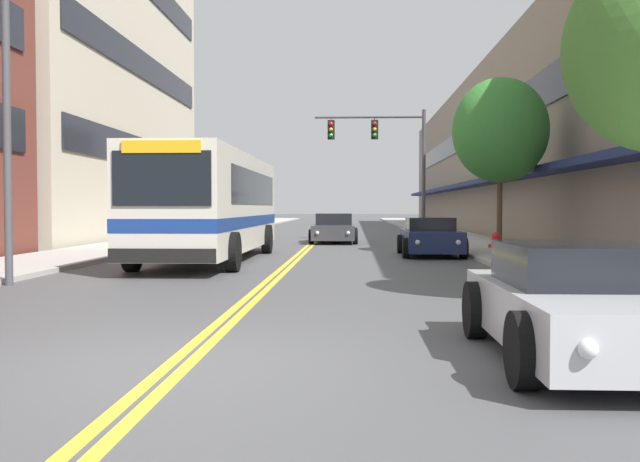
# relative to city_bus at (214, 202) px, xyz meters

# --- Properties ---
(ground_plane) EXTENTS (240.00, 240.00, 0.00)m
(ground_plane) POSITION_rel_city_bus_xyz_m (2.47, 22.71, -1.78)
(ground_plane) COLOR #4C4C4F
(sidewalk_left) EXTENTS (3.28, 106.00, 0.12)m
(sidewalk_left) POSITION_rel_city_bus_xyz_m (-4.67, 22.71, -1.72)
(sidewalk_left) COLOR #B2ADA5
(sidewalk_left) RESTS_ON ground_plane
(sidewalk_right) EXTENTS (3.28, 106.00, 0.12)m
(sidewalk_right) POSITION_rel_city_bus_xyz_m (9.61, 22.71, -1.72)
(sidewalk_right) COLOR #B2ADA5
(sidewalk_right) RESTS_ON ground_plane
(centre_line) EXTENTS (0.34, 106.00, 0.01)m
(centre_line) POSITION_rel_city_bus_xyz_m (2.47, 22.71, -1.78)
(centre_line) COLOR yellow
(centre_line) RESTS_ON ground_plane
(storefront_row_right) EXTENTS (9.10, 68.00, 9.84)m
(storefront_row_right) POSITION_rel_city_bus_xyz_m (15.48, 22.71, 3.13)
(storefront_row_right) COLOR gray
(storefront_row_right) RESTS_ON ground_plane
(city_bus) EXTENTS (2.84, 11.66, 3.16)m
(city_bus) POSITION_rel_city_bus_xyz_m (0.00, 0.00, 0.00)
(city_bus) COLOR silver
(city_bus) RESTS_ON ground_plane
(car_red_parked_left_near) EXTENTS (2.09, 4.53, 1.34)m
(car_red_parked_left_near) POSITION_rel_city_bus_xyz_m (-1.85, 10.49, -1.15)
(car_red_parked_left_near) COLOR maroon
(car_red_parked_left_near) RESTS_ON ground_plane
(car_silver_parked_right_foreground) EXTENTS (2.16, 4.15, 1.22)m
(car_silver_parked_right_foreground) POSITION_rel_city_bus_xyz_m (6.73, -13.97, -1.20)
(car_silver_parked_right_foreground) COLOR #B7B7BC
(car_silver_parked_right_foreground) RESTS_ON ground_plane
(car_navy_parked_right_mid) EXTENTS (2.02, 4.32, 1.27)m
(car_navy_parked_right_mid) POSITION_rel_city_bus_xyz_m (6.84, 2.27, -1.18)
(car_navy_parked_right_mid) COLOR #19234C
(car_navy_parked_right_mid) RESTS_ON ground_plane
(car_dark_grey_moving_lead) EXTENTS (2.13, 4.59, 1.33)m
(car_dark_grey_moving_lead) POSITION_rel_city_bus_xyz_m (3.41, 10.76, -1.17)
(car_dark_grey_moving_lead) COLOR #38383D
(car_dark_grey_moving_lead) RESTS_ON ground_plane
(traffic_signal_mast) EXTENTS (5.34, 0.38, 6.30)m
(traffic_signal_mast) POSITION_rel_city_bus_xyz_m (5.86, 12.93, 2.68)
(traffic_signal_mast) COLOR #47474C
(traffic_signal_mast) RESTS_ON ground_plane
(street_lamp_left_near) EXTENTS (2.44, 0.28, 7.49)m
(street_lamp_left_near) POSITION_rel_city_bus_xyz_m (-2.48, -7.26, 2.72)
(street_lamp_left_near) COLOR #47474C
(street_lamp_left_near) RESTS_ON ground_plane
(street_tree_right_mid) EXTENTS (3.22, 3.22, 5.86)m
(street_tree_right_mid) POSITION_rel_city_bus_xyz_m (9.23, 2.81, 2.42)
(street_tree_right_mid) COLOR brown
(street_tree_right_mid) RESTS_ON sidewalk_right
(fire_hydrant) EXTENTS (0.33, 0.25, 0.77)m
(fire_hydrant) POSITION_rel_city_bus_xyz_m (8.41, -0.68, -1.28)
(fire_hydrant) COLOR red
(fire_hydrant) RESTS_ON sidewalk_right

